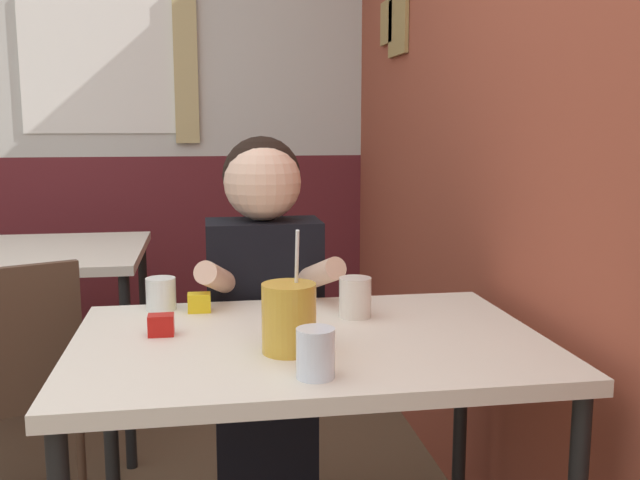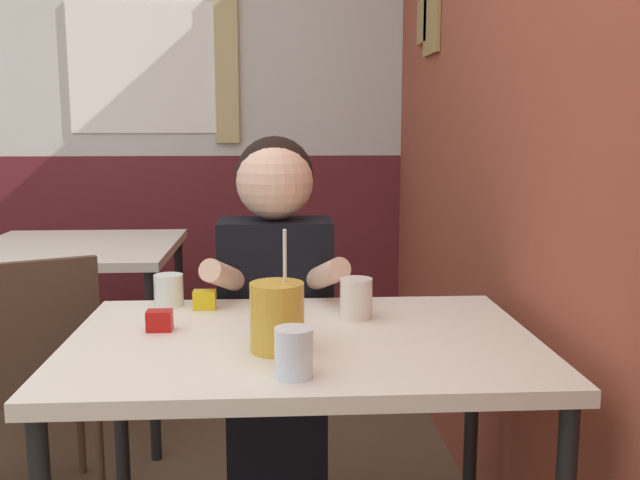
% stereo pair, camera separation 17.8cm
% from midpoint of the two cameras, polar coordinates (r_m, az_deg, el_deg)
% --- Properties ---
extents(brick_wall_right, '(0.08, 4.51, 2.70)m').
position_cam_midpoint_polar(brick_wall_right, '(2.66, 13.88, 10.84)').
color(brick_wall_right, brown).
rests_on(brick_wall_right, ground_plane).
extents(back_wall, '(5.24, 0.09, 2.70)m').
position_cam_midpoint_polar(back_wall, '(3.84, -9.24, 10.48)').
color(back_wall, silver).
rests_on(back_wall, ground_plane).
extents(main_table, '(1.09, 0.75, 0.77)m').
position_cam_midpoint_polar(main_table, '(1.70, 1.65, -10.08)').
color(main_table, beige).
rests_on(main_table, ground_plane).
extents(background_table, '(0.82, 0.83, 0.77)m').
position_cam_midpoint_polar(background_table, '(3.10, -17.38, -1.83)').
color(background_table, beige).
rests_on(background_table, ground_plane).
extents(chair_near_window, '(0.53, 0.53, 0.87)m').
position_cam_midpoint_polar(chair_near_window, '(2.41, -20.27, -9.56)').
color(chair_near_window, '#4C3323').
rests_on(chair_near_window, ground_plane).
extents(person_seated, '(0.42, 0.42, 1.23)m').
position_cam_midpoint_polar(person_seated, '(2.19, -1.20, -6.32)').
color(person_seated, black).
rests_on(person_seated, ground_plane).
extents(cocktail_pitcher, '(0.12, 0.12, 0.27)m').
position_cam_midpoint_polar(cocktail_pitcher, '(1.56, -0.17, -6.21)').
color(cocktail_pitcher, gold).
rests_on(cocktail_pitcher, main_table).
extents(glass_near_pitcher, '(0.08, 0.08, 0.10)m').
position_cam_midpoint_polar(glass_near_pitcher, '(1.41, 1.54, -9.05)').
color(glass_near_pitcher, silver).
rests_on(glass_near_pitcher, main_table).
extents(glass_center, '(0.08, 0.08, 0.09)m').
position_cam_midpoint_polar(glass_center, '(1.98, -9.50, -4.01)').
color(glass_center, silver).
rests_on(glass_center, main_table).
extents(glass_far_side, '(0.08, 0.08, 0.10)m').
position_cam_midpoint_polar(glass_far_side, '(1.84, 5.70, -4.68)').
color(glass_far_side, silver).
rests_on(glass_far_side, main_table).
extents(condiment_ketchup, '(0.06, 0.04, 0.05)m').
position_cam_midpoint_polar(condiment_ketchup, '(1.75, -9.88, -6.41)').
color(condiment_ketchup, '#B7140F').
rests_on(condiment_ketchup, main_table).
extents(condiment_mustard, '(0.06, 0.04, 0.05)m').
position_cam_midpoint_polar(condiment_mustard, '(1.93, -6.63, -4.79)').
color(condiment_mustard, yellow).
rests_on(condiment_mustard, main_table).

